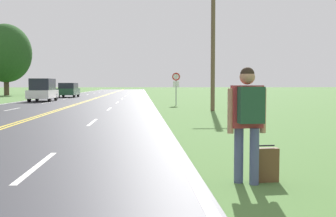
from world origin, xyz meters
name	(u,v)px	position (x,y,z in m)	size (l,w,h in m)	color
hitchhiker_person	(248,113)	(6.45, 5.92, 1.10)	(0.61, 0.44, 1.79)	#475175
suitcase	(265,165)	(6.78, 6.06, 0.27)	(0.41, 0.17, 0.58)	brown
traffic_sign	(176,81)	(7.37, 29.85, 1.77)	(0.60, 0.10, 2.36)	gray
utility_pole_midground	(213,42)	(8.92, 23.36, 3.88)	(1.80, 0.24, 7.47)	brown
tree_mid_treeline	(6,53)	(-13.30, 57.87, 5.68)	(6.83, 6.83, 9.62)	#473828
car_white_van_mid_near	(43,90)	(-3.79, 37.37, 1.03)	(1.90, 4.37, 2.01)	black
car_dark_green_suv_mid_far	(69,90)	(-3.45, 48.62, 0.88)	(2.06, 4.24, 1.66)	black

